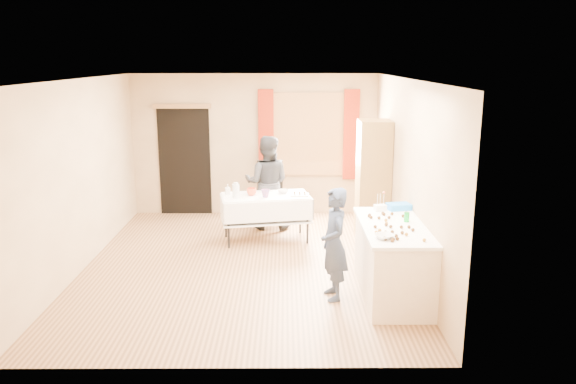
{
  "coord_description": "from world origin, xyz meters",
  "views": [
    {
      "loc": [
        0.57,
        -7.55,
        2.88
      ],
      "look_at": [
        0.61,
        0.0,
        1.07
      ],
      "focal_mm": 35.0,
      "sensor_mm": 36.0,
      "label": 1
    }
  ],
  "objects_px": {
    "party_table": "(266,213)",
    "chair": "(270,205)",
    "woman": "(267,183)",
    "counter": "(393,261)",
    "girl": "(334,244)",
    "cabinet": "(373,180)"
  },
  "relations": [
    {
      "from": "chair",
      "to": "girl",
      "type": "bearing_deg",
      "value": -77.22
    },
    {
      "from": "party_table",
      "to": "cabinet",
      "type": "bearing_deg",
      "value": -3.92
    },
    {
      "from": "cabinet",
      "to": "woman",
      "type": "relative_size",
      "value": 1.19
    },
    {
      "from": "girl",
      "to": "woman",
      "type": "xyz_separation_m",
      "value": [
        -0.9,
        2.9,
        0.11
      ]
    },
    {
      "from": "girl",
      "to": "chair",
      "type": "bearing_deg",
      "value": -175.6
    },
    {
      "from": "cabinet",
      "to": "counter",
      "type": "distance_m",
      "value": 2.42
    },
    {
      "from": "counter",
      "to": "woman",
      "type": "bearing_deg",
      "value": 119.95
    },
    {
      "from": "counter",
      "to": "chair",
      "type": "distance_m",
      "value": 3.53
    },
    {
      "from": "cabinet",
      "to": "chair",
      "type": "height_order",
      "value": "cabinet"
    },
    {
      "from": "counter",
      "to": "girl",
      "type": "distance_m",
      "value": 0.77
    },
    {
      "from": "party_table",
      "to": "woman",
      "type": "relative_size",
      "value": 0.94
    },
    {
      "from": "chair",
      "to": "girl",
      "type": "height_order",
      "value": "girl"
    },
    {
      "from": "cabinet",
      "to": "chair",
      "type": "bearing_deg",
      "value": 154.98
    },
    {
      "from": "cabinet",
      "to": "party_table",
      "type": "height_order",
      "value": "cabinet"
    },
    {
      "from": "cabinet",
      "to": "girl",
      "type": "xyz_separation_m",
      "value": [
        -0.83,
        -2.43,
        -0.27
      ]
    },
    {
      "from": "woman",
      "to": "girl",
      "type": "bearing_deg",
      "value": 114.72
    },
    {
      "from": "cabinet",
      "to": "girl",
      "type": "height_order",
      "value": "cabinet"
    },
    {
      "from": "woman",
      "to": "chair",
      "type": "bearing_deg",
      "value": -90.5
    },
    {
      "from": "chair",
      "to": "girl",
      "type": "relative_size",
      "value": 0.8
    },
    {
      "from": "counter",
      "to": "chair",
      "type": "bearing_deg",
      "value": 116.75
    },
    {
      "from": "party_table",
      "to": "chair",
      "type": "xyz_separation_m",
      "value": [
        0.05,
        0.98,
        -0.12
      ]
    },
    {
      "from": "party_table",
      "to": "woman",
      "type": "height_order",
      "value": "woman"
    }
  ]
}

